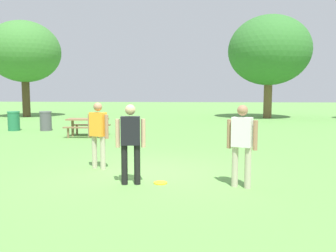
{
  "coord_description": "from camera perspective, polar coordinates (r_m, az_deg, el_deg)",
  "views": [
    {
      "loc": [
        1.25,
        -7.74,
        1.88
      ],
      "look_at": [
        0.48,
        1.14,
        1.0
      ],
      "focal_mm": 36.24,
      "sensor_mm": 36.0,
      "label": 1
    }
  ],
  "objects": [
    {
      "name": "tree_tall_left",
      "position": [
        28.66,
        -23.03,
        11.38
      ],
      "size": [
        5.44,
        5.44,
        7.31
      ],
      "color": "#4C3823",
      "rests_on": "ground"
    },
    {
      "name": "trash_can_further_along",
      "position": [
        18.45,
        -24.51,
        0.78
      ],
      "size": [
        0.59,
        0.59,
        0.96
      ],
      "color": "#237047",
      "rests_on": "ground"
    },
    {
      "name": "ground_plane",
      "position": [
        8.06,
        -4.11,
        -7.86
      ],
      "size": [
        120.0,
        120.0,
        0.0
      ],
      "primitive_type": "plane",
      "color": "#609947"
    },
    {
      "name": "picnic_table_near",
      "position": [
        14.98,
        -13.36,
        0.44
      ],
      "size": [
        1.75,
        1.48,
        0.77
      ],
      "color": "olive",
      "rests_on": "ground"
    },
    {
      "name": "frisbee",
      "position": [
        7.13,
        -1.3,
        -9.54
      ],
      "size": [
        0.28,
        0.28,
        0.03
      ],
      "primitive_type": "cylinder",
      "color": "yellow",
      "rests_on": "ground"
    },
    {
      "name": "person_catcher",
      "position": [
        6.81,
        12.32,
        -2.4
      ],
      "size": [
        0.57,
        0.35,
        1.64
      ],
      "color": "#B7AD93",
      "rests_on": "ground"
    },
    {
      "name": "person_thrower",
      "position": [
        8.48,
        -11.66,
        -0.83
      ],
      "size": [
        0.57,
        0.35,
        1.64
      ],
      "color": "#B7AD93",
      "rests_on": "ground"
    },
    {
      "name": "person_bystander",
      "position": [
        6.92,
        -6.32,
        -2.18
      ],
      "size": [
        0.61,
        0.27,
        1.64
      ],
      "color": "black",
      "rests_on": "ground"
    },
    {
      "name": "tree_broad_center",
      "position": [
        26.26,
        16.65,
        12.03
      ],
      "size": [
        5.91,
        5.91,
        7.45
      ],
      "color": "brown",
      "rests_on": "ground"
    },
    {
      "name": "trash_can_beside_table",
      "position": [
        17.86,
        -19.87,
        0.81
      ],
      "size": [
        0.59,
        0.59,
        0.96
      ],
      "color": "#515156",
      "rests_on": "ground"
    }
  ]
}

